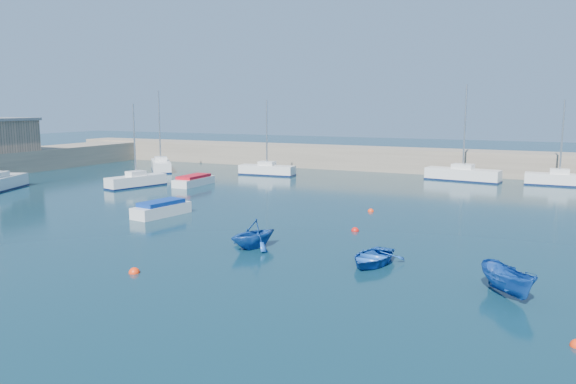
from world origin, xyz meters
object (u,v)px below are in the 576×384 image
at_px(dinghy_center, 372,257).
at_px(sailboat_7, 559,179).
at_px(sailboat_6, 463,174).
at_px(dinghy_right, 508,281).
at_px(motorboat_1, 161,209).
at_px(motorboat_2, 194,181).
at_px(dinghy_left, 253,234).
at_px(sailboat_4, 161,165).
at_px(sailboat_5, 267,170).
at_px(sailboat_3, 136,181).

bearing_deg(dinghy_center, sailboat_7, 82.32).
height_order(sailboat_6, dinghy_right, sailboat_6).
distance_m(motorboat_1, dinghy_center, 17.30).
distance_m(sailboat_6, dinghy_right, 35.40).
xyz_separation_m(motorboat_2, dinghy_left, (16.41, -18.18, 0.31)).
bearing_deg(dinghy_center, sailboat_6, 97.17).
relative_size(sailboat_6, motorboat_1, 2.12).
bearing_deg(sailboat_6, dinghy_right, -161.04).
distance_m(sailboat_7, dinghy_right, 35.04).
distance_m(sailboat_4, sailboat_5, 13.08).
height_order(sailboat_4, dinghy_left, sailboat_4).
xyz_separation_m(sailboat_7, motorboat_1, (-24.53, -27.70, -0.13)).
distance_m(sailboat_3, dinghy_right, 37.50).
relative_size(sailboat_3, sailboat_4, 0.83).
xyz_separation_m(dinghy_center, dinghy_right, (6.15, -2.01, 0.26)).
distance_m(motorboat_1, dinghy_left, 11.10).
xyz_separation_m(sailboat_4, dinghy_right, (39.55, -28.89, -0.02)).
distance_m(sailboat_3, sailboat_6, 31.75).
bearing_deg(dinghy_center, sailboat_5, 131.74).
xyz_separation_m(sailboat_4, motorboat_1, (16.93, -21.60, -0.14)).
bearing_deg(dinghy_left, motorboat_1, 174.22).
bearing_deg(dinghy_center, dinghy_right, -12.04).
bearing_deg(motorboat_1, dinghy_right, -8.85).
bearing_deg(sailboat_7, sailboat_6, 91.01).
relative_size(sailboat_5, motorboat_1, 1.80).
height_order(sailboat_6, motorboat_2, sailboat_6).
xyz_separation_m(sailboat_6, sailboat_7, (8.70, 0.25, -0.04)).
height_order(sailboat_4, sailboat_5, sailboat_4).
bearing_deg(dinghy_left, sailboat_5, 137.24).
height_order(sailboat_5, motorboat_1, sailboat_5).
distance_m(sailboat_3, motorboat_1, 14.61).
distance_m(sailboat_5, motorboat_1, 23.47).
distance_m(sailboat_6, sailboat_7, 8.70).
bearing_deg(motorboat_1, sailboat_4, 137.12).
bearing_deg(dinghy_left, dinghy_center, 18.67).
distance_m(sailboat_4, motorboat_2, 13.41).
distance_m(motorboat_2, dinghy_right, 35.59).
xyz_separation_m(sailboat_5, motorboat_2, (-2.57, -9.96, -0.13)).
bearing_deg(motorboat_1, dinghy_center, -8.76).
distance_m(motorboat_1, motorboat_2, 14.69).
distance_m(sailboat_3, sailboat_5, 14.78).
xyz_separation_m(motorboat_2, dinghy_center, (22.98, -18.45, -0.11)).
bearing_deg(sailboat_6, dinghy_left, 177.56).
xyz_separation_m(sailboat_4, sailboat_6, (32.77, 5.86, 0.03)).
height_order(sailboat_3, dinghy_right, sailboat_3).
relative_size(sailboat_6, dinghy_right, 2.99).
height_order(motorboat_2, dinghy_center, motorboat_2).
distance_m(sailboat_5, dinghy_center, 34.99).
height_order(sailboat_7, dinghy_left, sailboat_7).
bearing_deg(sailboat_4, motorboat_1, -92.79).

